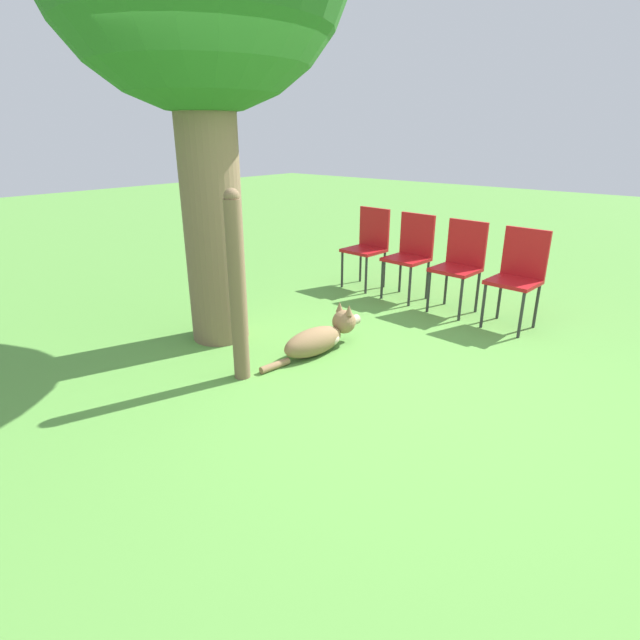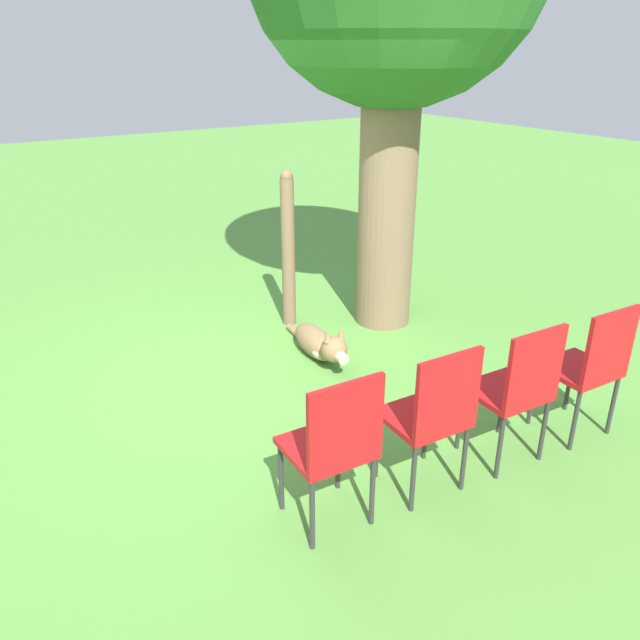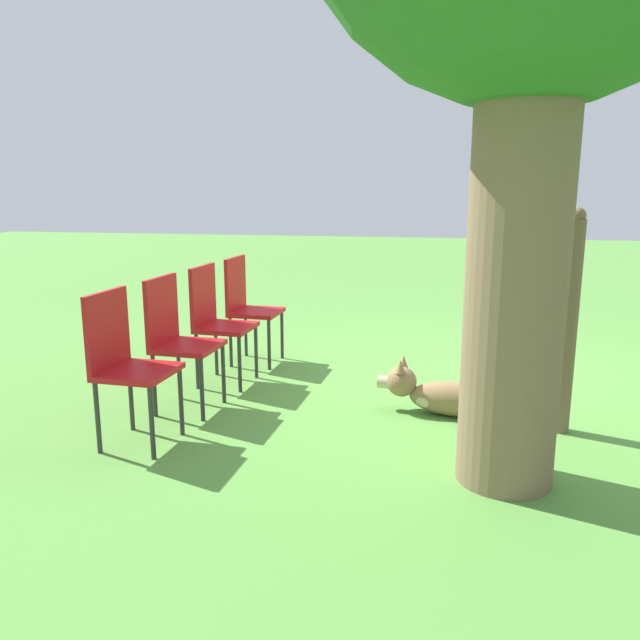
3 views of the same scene
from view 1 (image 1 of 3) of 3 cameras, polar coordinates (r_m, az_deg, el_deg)
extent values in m
plane|color=#56933D|center=(4.08, 4.80, -6.06)|extent=(30.00, 30.00, 0.00)
cylinder|color=#7A6047|center=(4.54, -12.29, 12.95)|extent=(0.52, 0.52, 2.51)
ellipsoid|color=olive|center=(4.34, -0.75, -2.51)|extent=(0.65, 0.32, 0.24)
ellipsoid|color=#C6B293|center=(4.45, 0.91, -2.07)|extent=(0.24, 0.23, 0.14)
sphere|color=olive|center=(4.54, 2.76, -0.20)|extent=(0.24, 0.24, 0.22)
cylinder|color=#C6B293|center=(4.63, 3.85, -0.02)|extent=(0.11, 0.10, 0.09)
cone|color=olive|center=(4.54, 2.26, 1.54)|extent=(0.07, 0.07, 0.10)
cone|color=olive|center=(4.46, 3.33, 1.16)|extent=(0.07, 0.07, 0.10)
cylinder|color=olive|center=(4.13, -5.17, -5.21)|extent=(0.29, 0.10, 0.06)
cylinder|color=brown|center=(3.79, -9.40, 3.01)|extent=(0.13, 0.13, 1.39)
sphere|color=brown|center=(3.64, -10.07, 13.78)|extent=(0.11, 0.11, 0.11)
cube|color=#B21419|center=(5.18, 21.21, 4.05)|extent=(0.44, 0.46, 0.04)
cube|color=#B21419|center=(5.30, 22.41, 7.11)|extent=(0.06, 0.44, 0.48)
cylinder|color=#2D2D2D|center=(5.03, 22.00, 0.52)|extent=(0.03, 0.03, 0.45)
cylinder|color=#2D2D2D|center=(5.16, 18.15, 1.53)|extent=(0.03, 0.03, 0.45)
cylinder|color=#2D2D2D|center=(5.35, 23.49, 1.47)|extent=(0.03, 0.03, 0.45)
cylinder|color=#2D2D2D|center=(5.48, 19.83, 2.41)|extent=(0.03, 0.03, 0.45)
cube|color=#B21419|center=(5.47, 15.19, 5.56)|extent=(0.44, 0.46, 0.04)
cube|color=#B21419|center=(5.58, 16.42, 8.45)|extent=(0.06, 0.44, 0.48)
cylinder|color=#2D2D2D|center=(5.30, 15.78, 2.26)|extent=(0.03, 0.03, 0.45)
cylinder|color=#2D2D2D|center=(5.47, 12.30, 3.16)|extent=(0.03, 0.03, 0.45)
cylinder|color=#2D2D2D|center=(5.60, 17.55, 3.07)|extent=(0.03, 0.03, 0.45)
cylinder|color=#2D2D2D|center=(5.77, 14.20, 3.91)|extent=(0.03, 0.03, 0.45)
cube|color=#B21419|center=(5.81, 9.80, 6.85)|extent=(0.44, 0.46, 0.04)
cube|color=#B21419|center=(5.91, 11.03, 9.56)|extent=(0.06, 0.44, 0.48)
cylinder|color=#2D2D2D|center=(5.63, 10.21, 3.79)|extent=(0.03, 0.03, 0.45)
cylinder|color=#2D2D2D|center=(5.83, 7.11, 4.57)|extent=(0.03, 0.03, 0.45)
cylinder|color=#2D2D2D|center=(5.92, 12.16, 4.49)|extent=(0.03, 0.03, 0.45)
cylinder|color=#2D2D2D|center=(6.12, 9.15, 5.22)|extent=(0.03, 0.03, 0.45)
cube|color=#B21419|center=(6.20, 5.02, 7.93)|extent=(0.44, 0.46, 0.04)
cube|color=#B21419|center=(6.30, 6.22, 10.48)|extent=(0.06, 0.44, 0.48)
cylinder|color=#2D2D2D|center=(6.01, 5.28, 5.11)|extent=(0.03, 0.03, 0.45)
cylinder|color=#2D2D2D|center=(6.24, 2.55, 5.77)|extent=(0.03, 0.03, 0.45)
cylinder|color=#2D2D2D|center=(6.28, 7.34, 5.73)|extent=(0.03, 0.03, 0.45)
cylinder|color=#2D2D2D|center=(6.51, 4.65, 6.35)|extent=(0.03, 0.03, 0.45)
camera|label=2|loc=(7.10, 43.51, 20.70)|focal=35.00mm
camera|label=3|loc=(7.59, -26.27, 16.90)|focal=35.00mm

